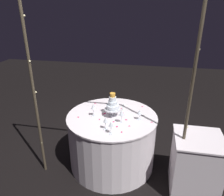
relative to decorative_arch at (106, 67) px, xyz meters
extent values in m
plane|color=black|center=(0.00, -0.34, -1.58)|extent=(12.00, 12.00, 0.00)
cylinder|color=#473D2D|center=(-0.92, 0.00, -0.34)|extent=(0.04, 0.04, 2.49)
cylinder|color=#473D2D|center=(0.92, 0.00, -0.34)|extent=(0.04, 0.04, 2.49)
sphere|color=#F9EAB2|center=(-0.94, -0.01, -0.95)|extent=(0.02, 0.02, 0.02)
sphere|color=#F9EAB2|center=(0.90, -0.01, 0.51)|extent=(0.02, 0.02, 0.02)
sphere|color=#F9EAB2|center=(-0.94, 0.00, -0.65)|extent=(0.02, 0.02, 0.02)
sphere|color=#F9EAB2|center=(0.90, -0.01, -0.38)|extent=(0.02, 0.02, 0.02)
sphere|color=#F9EAB2|center=(-0.94, -0.02, 0.22)|extent=(0.02, 0.02, 0.02)
sphere|color=#F9EAB2|center=(0.91, 0.01, -1.11)|extent=(0.02, 0.02, 0.02)
sphere|color=#F9EAB2|center=(-0.93, -0.01, -0.95)|extent=(0.02, 0.02, 0.02)
sphere|color=#F9EAB2|center=(0.90, 0.01, 0.02)|extent=(0.02, 0.02, 0.02)
cylinder|color=white|center=(0.00, -0.34, -1.19)|extent=(1.23, 1.23, 0.78)
cylinder|color=white|center=(0.00, -0.34, -0.79)|extent=(1.25, 1.25, 0.02)
cube|color=white|center=(-1.11, -0.05, -1.20)|extent=(0.55, 0.55, 0.75)
cube|color=white|center=(-1.11, -0.05, -0.82)|extent=(0.57, 0.57, 0.02)
cylinder|color=silver|center=(-0.01, -0.34, -0.78)|extent=(0.11, 0.11, 0.01)
cylinder|color=silver|center=(-0.01, -0.34, -0.73)|extent=(0.02, 0.02, 0.09)
cylinder|color=silver|center=(-0.01, -0.34, -0.68)|extent=(0.22, 0.22, 0.01)
cylinder|color=white|center=(-0.01, -0.34, -0.64)|extent=(0.17, 0.17, 0.06)
cylinder|color=white|center=(-0.01, -0.34, -0.59)|extent=(0.13, 0.13, 0.05)
cylinder|color=white|center=(-0.01, -0.34, -0.53)|extent=(0.10, 0.10, 0.06)
cylinder|color=gold|center=(-0.01, -0.34, -0.47)|extent=(0.07, 0.07, 0.05)
cylinder|color=silver|center=(-0.38, -0.31, -0.78)|extent=(0.06, 0.06, 0.00)
cylinder|color=silver|center=(-0.38, -0.31, -0.74)|extent=(0.01, 0.01, 0.08)
cone|color=silver|center=(-0.38, -0.31, -0.67)|extent=(0.06, 0.06, 0.06)
cylinder|color=silver|center=(0.01, 0.02, -0.78)|extent=(0.06, 0.06, 0.00)
cylinder|color=silver|center=(0.01, 0.02, -0.73)|extent=(0.01, 0.01, 0.10)
cone|color=silver|center=(0.01, 0.02, -0.65)|extent=(0.06, 0.06, 0.07)
cylinder|color=silver|center=(0.25, -0.29, -0.78)|extent=(0.06, 0.06, 0.00)
cylinder|color=silver|center=(0.25, -0.29, -0.73)|extent=(0.01, 0.01, 0.11)
cone|color=silver|center=(0.25, -0.29, -0.64)|extent=(0.07, 0.07, 0.07)
cylinder|color=silver|center=(-0.08, 0.10, -0.78)|extent=(0.06, 0.06, 0.00)
cylinder|color=silver|center=(-0.08, 0.10, -0.73)|extent=(0.01, 0.01, 0.10)
cone|color=silver|center=(-0.08, 0.10, -0.65)|extent=(0.06, 0.06, 0.06)
cylinder|color=silver|center=(-0.16, -0.18, -0.78)|extent=(0.06, 0.06, 0.00)
cylinder|color=silver|center=(-0.16, -0.18, -0.72)|extent=(0.01, 0.01, 0.11)
cone|color=silver|center=(-0.16, -0.18, -0.63)|extent=(0.07, 0.07, 0.07)
cube|color=silver|center=(-0.11, -0.62, -0.78)|extent=(0.03, 0.22, 0.01)
cube|color=white|center=(-0.11, -0.48, -0.78)|extent=(0.02, 0.09, 0.01)
ellipsoid|color=#C61951|center=(0.14, -0.21, -0.78)|extent=(0.03, 0.03, 0.00)
ellipsoid|color=#C61951|center=(0.13, -0.37, -0.78)|extent=(0.05, 0.04, 0.00)
ellipsoid|color=#C61951|center=(0.12, -0.83, -0.78)|extent=(0.04, 0.03, 0.00)
ellipsoid|color=#C61951|center=(-0.05, -0.18, -0.78)|extent=(0.04, 0.04, 0.00)
ellipsoid|color=#C61951|center=(-0.12, -0.07, -0.78)|extent=(0.03, 0.04, 0.00)
ellipsoid|color=#C61951|center=(-0.54, -0.27, -0.78)|extent=(0.03, 0.03, 0.00)
ellipsoid|color=#C61951|center=(0.44, -0.21, -0.78)|extent=(0.04, 0.03, 0.00)
ellipsoid|color=#C61951|center=(-0.20, 0.05, -0.78)|extent=(0.02, 0.03, 0.00)
ellipsoid|color=#C61951|center=(0.03, -0.59, -0.78)|extent=(0.04, 0.04, 0.00)
ellipsoid|color=#C61951|center=(-0.13, -0.46, -0.78)|extent=(0.03, 0.03, 0.00)
ellipsoid|color=#C61951|center=(-0.39, -0.73, -0.78)|extent=(0.03, 0.04, 0.00)
ellipsoid|color=#C61951|center=(-0.15, -0.39, -0.78)|extent=(0.04, 0.03, 0.00)
ellipsoid|color=#C61951|center=(-0.27, -0.11, -0.78)|extent=(0.03, 0.03, 0.00)
ellipsoid|color=#C61951|center=(0.11, -0.39, -0.78)|extent=(0.03, 0.04, 0.00)
ellipsoid|color=#C61951|center=(0.06, -0.51, -0.78)|extent=(0.03, 0.02, 0.00)
ellipsoid|color=#C61951|center=(-0.21, -0.27, -0.78)|extent=(0.04, 0.03, 0.00)
ellipsoid|color=#C61951|center=(-0.10, -0.60, -0.78)|extent=(0.04, 0.04, 0.00)
ellipsoid|color=#C61951|center=(0.34, -0.70, -0.78)|extent=(0.04, 0.03, 0.00)
camera|label=1|loc=(-0.51, 2.21, 0.59)|focal=34.11mm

